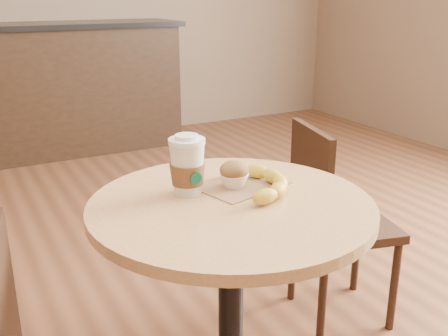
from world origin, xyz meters
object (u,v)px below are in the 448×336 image
object	(u,v)px
cafe_table	(231,269)
banana	(259,180)
chair_right	(332,217)
coffee_cup	(187,168)
muffin	(234,174)

from	to	relation	value
cafe_table	banana	world-z (taller)	banana
cafe_table	chair_right	world-z (taller)	chair_right
cafe_table	coffee_cup	distance (m)	0.30
cafe_table	muffin	distance (m)	0.26
chair_right	banana	size ratio (longest dim) A/B	2.70
chair_right	muffin	xyz separation A→B (m)	(-0.58, -0.25, 0.35)
chair_right	coffee_cup	distance (m)	0.84
chair_right	cafe_table	bearing A→B (deg)	131.41
chair_right	coffee_cup	xyz separation A→B (m)	(-0.71, -0.23, 0.38)
cafe_table	muffin	world-z (taller)	muffin
chair_right	muffin	size ratio (longest dim) A/B	9.65
muffin	banana	distance (m)	0.07
cafe_table	banana	distance (m)	0.26
cafe_table	chair_right	xyz separation A→B (m)	(0.64, 0.33, -0.11)
muffin	banana	world-z (taller)	muffin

